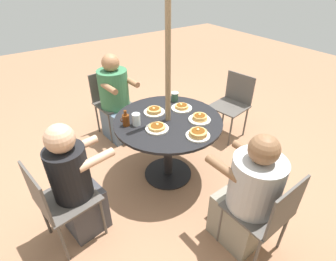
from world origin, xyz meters
TOP-DOWN VIEW (x-y plane):
  - ground_plane at (0.00, 0.00)m, footprint 12.00×12.00m
  - patio_table at (0.00, 0.00)m, footprint 1.09×1.09m
  - umbrella_pole at (0.00, 0.00)m, footprint 0.05×0.05m
  - patio_chair_north at (0.12, -1.19)m, footprint 0.46×0.46m
  - diner_north at (0.10, -1.03)m, footprint 0.41×0.53m
  - patio_chair_east at (1.18, 0.19)m, footprint 0.48×0.48m
  - diner_east at (1.02, 0.17)m, footprint 0.50×0.37m
  - patio_chair_south at (-0.06, 1.20)m, footprint 0.44×0.44m
  - diner_south at (-0.05, 1.03)m, footprint 0.40×0.55m
  - patio_chair_west at (-1.18, -0.21)m, footprint 0.48×0.48m
  - pancake_plate_a at (0.19, 0.09)m, footprint 0.22×0.22m
  - pancake_plate_b at (-0.05, 0.40)m, footprint 0.22×0.22m
  - pancake_plate_c at (-0.25, -0.10)m, footprint 0.22×0.22m
  - pancake_plate_d at (0.04, -0.19)m, footprint 0.22×0.22m
  - pancake_plate_e at (-0.25, 0.19)m, footprint 0.22×0.22m
  - syrup_bottle at (0.39, -0.14)m, footprint 0.09×0.07m
  - coffee_cup at (-0.30, -0.30)m, footprint 0.08×0.08m
  - drinking_glass_a at (0.30, -0.10)m, footprint 0.08×0.08m

SIDE VIEW (x-z plane):
  - ground_plane at x=0.00m, z-range 0.00..0.00m
  - diner_south at x=-0.05m, z-range -0.06..1.04m
  - patio_chair_north at x=0.12m, z-range 0.07..0.91m
  - patio_chair_east at x=1.18m, z-range 0.07..0.91m
  - patio_chair_south at x=-0.06m, z-range 0.07..0.91m
  - patio_chair_west at x=-1.18m, z-range 0.07..0.91m
  - diner_north at x=0.10m, z-range -0.06..1.08m
  - diner_east at x=1.02m, z-range -0.04..1.08m
  - patio_table at x=0.00m, z-range 0.22..0.94m
  - pancake_plate_a at x=0.19m, z-range 0.71..0.76m
  - pancake_plate_c at x=-0.25m, z-range 0.71..0.77m
  - pancake_plate_d at x=0.04m, z-range 0.71..0.77m
  - pancake_plate_e at x=-0.25m, z-range 0.71..0.78m
  - pancake_plate_b at x=-0.05m, z-range 0.71..0.78m
  - coffee_cup at x=-0.30m, z-range 0.72..0.82m
  - drinking_glass_a at x=0.30m, z-range 0.72..0.84m
  - syrup_bottle at x=0.39m, z-range 0.70..0.86m
  - umbrella_pole at x=0.00m, z-range 0.00..2.19m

